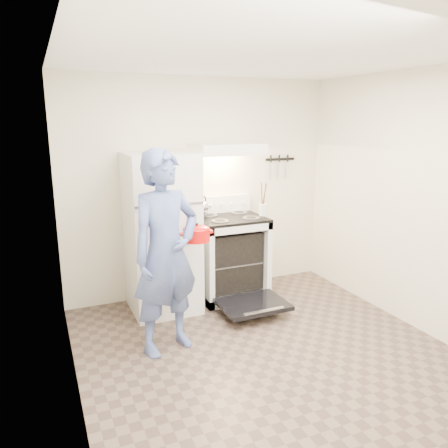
{
  "coord_description": "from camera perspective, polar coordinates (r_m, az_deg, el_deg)",
  "views": [
    {
      "loc": [
        -1.76,
        -2.93,
        2.03
      ],
      "look_at": [
        -0.05,
        1.0,
        1.0
      ],
      "focal_mm": 35.0,
      "sensor_mm": 36.0,
      "label": 1
    }
  ],
  "objects": [
    {
      "name": "backsplash",
      "position": [
        5.19,
        -0.51,
        2.62
      ],
      "size": [
        0.76,
        0.07,
        0.2
      ],
      "primitive_type": "cube",
      "color": "silver",
      "rests_on": "cooktop"
    },
    {
      "name": "tea_kettle",
      "position": [
        4.96,
        -2.93,
        2.36
      ],
      "size": [
        0.2,
        0.17,
        0.25
      ],
      "primitive_type": null,
      "color": "silver",
      "rests_on": "cooktop"
    },
    {
      "name": "floor",
      "position": [
        3.98,
        6.72,
        -17.29
      ],
      "size": [
        3.6,
        3.6,
        0.0
      ],
      "primitive_type": "plane",
      "color": "brown",
      "rests_on": "ground"
    },
    {
      "name": "oven_rack",
      "position": [
        5.09,
        0.76,
        -4.7
      ],
      "size": [
        0.6,
        0.52,
        0.01
      ],
      "primitive_type": "cube",
      "color": "slate",
      "rests_on": "stove_body"
    },
    {
      "name": "cooktop",
      "position": [
        4.96,
        0.78,
        0.75
      ],
      "size": [
        0.76,
        0.65,
        0.03
      ],
      "primitive_type": "cube",
      "color": "black",
      "rests_on": "stove_body"
    },
    {
      "name": "oven_door",
      "position": [
        4.7,
        3.78,
        -10.42
      ],
      "size": [
        0.7,
        0.54,
        0.04
      ],
      "primitive_type": "cube",
      "color": "black",
      "rests_on": "floor"
    },
    {
      "name": "knife_strip",
      "position": [
        5.51,
        7.34,
        8.4
      ],
      "size": [
        0.4,
        0.02,
        0.03
      ],
      "primitive_type": "cube",
      "color": "black",
      "rests_on": "back_wall"
    },
    {
      "name": "back_wall",
      "position": [
        5.11,
        -3.07,
        4.7
      ],
      "size": [
        3.2,
        0.02,
        2.5
      ],
      "primitive_type": "cube",
      "color": "beige",
      "rests_on": "ground"
    },
    {
      "name": "pizza_stone",
      "position": [
        5.0,
        0.02,
        -4.85
      ],
      "size": [
        0.33,
        0.33,
        0.02
      ],
      "primitive_type": "cylinder",
      "color": "#8C6347",
      "rests_on": "oven_rack"
    },
    {
      "name": "dutch_oven",
      "position": [
        4.08,
        -3.63,
        -1.44
      ],
      "size": [
        0.32,
        0.25,
        0.22
      ],
      "primitive_type": null,
      "color": "red",
      "rests_on": "person"
    },
    {
      "name": "person",
      "position": [
        3.82,
        -7.59,
        -3.82
      ],
      "size": [
        0.76,
        0.61,
        1.8
      ],
      "primitive_type": "imported",
      "rotation": [
        0.0,
        0.0,
        0.3
      ],
      "color": "navy",
      "rests_on": "floor"
    },
    {
      "name": "stove_body",
      "position": [
        5.08,
        0.76,
        -4.48
      ],
      "size": [
        0.76,
        0.65,
        0.92
      ],
      "primitive_type": "cube",
      "color": "silver",
      "rests_on": "floor"
    },
    {
      "name": "refrigerator",
      "position": [
        4.69,
        -8.16,
        -1.21
      ],
      "size": [
        0.7,
        0.7,
        1.7
      ],
      "primitive_type": "cube",
      "color": "silver",
      "rests_on": "floor"
    },
    {
      "name": "utensil_jar",
      "position": [
        4.9,
        5.15,
        1.86
      ],
      "size": [
        0.1,
        0.1,
        0.13
      ],
      "primitive_type": "cylinder",
      "rotation": [
        0.0,
        0.0,
        0.14
      ],
      "color": "silver",
      "rests_on": "cooktop"
    },
    {
      "name": "range_hood",
      "position": [
        4.91,
        0.45,
        9.77
      ],
      "size": [
        0.76,
        0.5,
        0.12
      ],
      "primitive_type": "cube",
      "color": "silver",
      "rests_on": "back_wall"
    }
  ]
}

